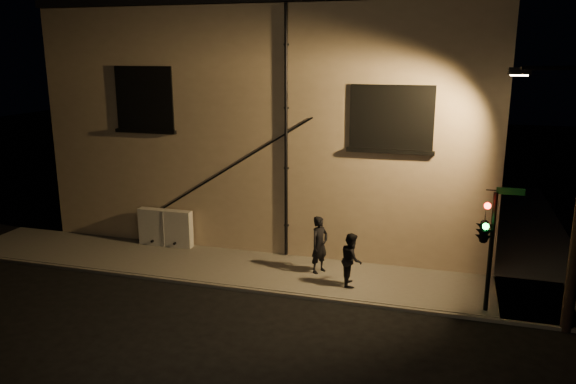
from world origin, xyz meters
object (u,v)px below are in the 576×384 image
(pedestrian_b, at_px, (351,259))
(pedestrian_a, at_px, (320,245))
(utility_cabinet, at_px, (166,228))
(traffic_signal, at_px, (485,229))

(pedestrian_b, bearing_deg, pedestrian_a, 46.07)
(pedestrian_a, xyz_separation_m, pedestrian_b, (1.15, -0.70, -0.11))
(utility_cabinet, bearing_deg, pedestrian_b, -12.94)
(utility_cabinet, height_order, pedestrian_b, pedestrian_b)
(utility_cabinet, relative_size, pedestrian_a, 1.11)
(utility_cabinet, xyz_separation_m, traffic_signal, (10.73, -2.42, 1.65))
(utility_cabinet, height_order, traffic_signal, traffic_signal)
(pedestrian_a, xyz_separation_m, traffic_signal, (4.79, -1.49, 1.40))
(utility_cabinet, distance_m, traffic_signal, 11.13)
(pedestrian_a, bearing_deg, traffic_signal, -77.64)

